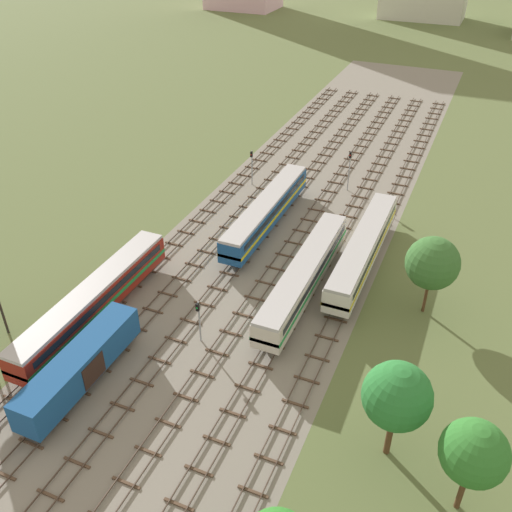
% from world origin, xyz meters
% --- Properties ---
extents(ground_plane, '(480.00, 480.00, 0.00)m').
position_xyz_m(ground_plane, '(0.00, 56.00, 0.00)').
color(ground_plane, '#5B6B3D').
extents(ballast_bed, '(26.19, 176.00, 0.01)m').
position_xyz_m(ballast_bed, '(0.00, 56.00, 0.00)').
color(ballast_bed, gray).
rests_on(ballast_bed, ground).
extents(track_far_left, '(2.40, 126.00, 0.29)m').
position_xyz_m(track_far_left, '(-11.09, 57.00, 0.14)').
color(track_far_left, '#47382D').
rests_on(track_far_left, ground).
extents(track_left, '(2.40, 126.00, 0.29)m').
position_xyz_m(track_left, '(-6.66, 57.00, 0.14)').
color(track_left, '#47382D').
rests_on(track_left, ground).
extents(track_centre_left, '(2.40, 126.00, 0.29)m').
position_xyz_m(track_centre_left, '(-2.22, 57.00, 0.14)').
color(track_centre_left, '#47382D').
rests_on(track_centre_left, ground).
extents(track_centre, '(2.40, 126.00, 0.29)m').
position_xyz_m(track_centre, '(2.22, 57.00, 0.14)').
color(track_centre, '#47382D').
rests_on(track_centre, ground).
extents(track_centre_right, '(2.40, 126.00, 0.29)m').
position_xyz_m(track_centre_right, '(6.66, 57.00, 0.14)').
color(track_centre_right, '#47382D').
rests_on(track_centre_right, ground).
extents(track_right, '(2.40, 126.00, 0.29)m').
position_xyz_m(track_right, '(11.09, 57.00, 0.14)').
color(track_right, '#47382D').
rests_on(track_right, ground).
extents(freight_boxcar_left_nearest, '(2.87, 14.00, 3.60)m').
position_xyz_m(freight_boxcar_left_nearest, '(-6.65, 29.27, 2.45)').
color(freight_boxcar_left_nearest, '#194C8C').
rests_on(freight_boxcar_left_nearest, ground).
extents(passenger_coach_far_left_near, '(2.96, 22.00, 3.80)m').
position_xyz_m(passenger_coach_far_left_near, '(-11.09, 37.21, 2.61)').
color(passenger_coach_far_left_near, maroon).
rests_on(passenger_coach_far_left_near, ground).
extents(passenger_coach_centre_right_mid, '(2.96, 22.00, 3.80)m').
position_xyz_m(passenger_coach_centre_right_mid, '(6.66, 49.34, 2.61)').
color(passenger_coach_centre_right_mid, beige).
rests_on(passenger_coach_centre_right_mid, ground).
extents(passenger_coach_right_midfar, '(2.96, 22.00, 3.80)m').
position_xyz_m(passenger_coach_right_midfar, '(11.09, 56.79, 2.61)').
color(passenger_coach_right_midfar, white).
rests_on(passenger_coach_right_midfar, ground).
extents(passenger_coach_centre_left_far, '(2.96, 22.00, 3.80)m').
position_xyz_m(passenger_coach_centre_left_far, '(-2.22, 60.63, 2.61)').
color(passenger_coach_centre_left_far, '#194C8C').
rests_on(passenger_coach_centre_left_far, ground).
extents(signal_post_nearest, '(0.28, 0.47, 4.72)m').
position_xyz_m(signal_post_nearest, '(0.00, 38.41, 3.03)').
color(signal_post_nearest, gray).
rests_on(signal_post_nearest, ground).
extents(signal_post_near, '(0.28, 0.47, 5.27)m').
position_xyz_m(signal_post_near, '(-8.88, 71.30, 3.35)').
color(signal_post_near, gray).
rests_on(signal_post_near, ground).
extents(signal_post_mid, '(0.28, 0.47, 5.97)m').
position_xyz_m(signal_post_mid, '(4.44, 74.94, 3.75)').
color(signal_post_mid, gray).
rests_on(signal_post_mid, ground).
extents(lineside_tree_1, '(5.32, 5.32, 8.61)m').
position_xyz_m(lineside_tree_1, '(18.95, 51.46, 5.95)').
color(lineside_tree_1, '#4C331E').
rests_on(lineside_tree_1, ground).
extents(lineside_tree_2, '(4.58, 4.58, 8.19)m').
position_xyz_m(lineside_tree_2, '(24.79, 30.16, 5.88)').
color(lineside_tree_2, '#4C331E').
rests_on(lineside_tree_2, ground).
extents(lineside_tree_3, '(5.14, 5.14, 8.79)m').
position_xyz_m(lineside_tree_3, '(19.21, 32.78, 6.19)').
color(lineside_tree_3, '#4C331E').
rests_on(lineside_tree_3, ground).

